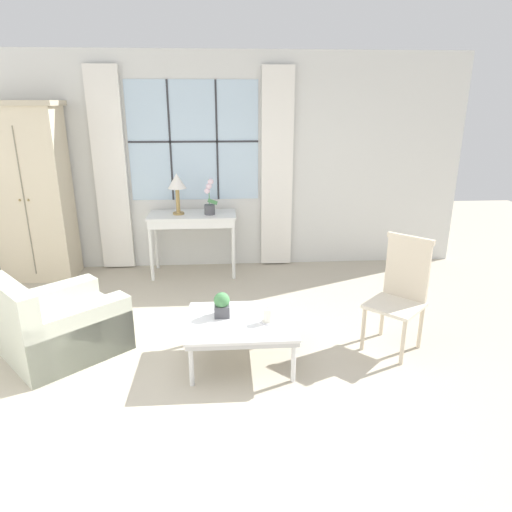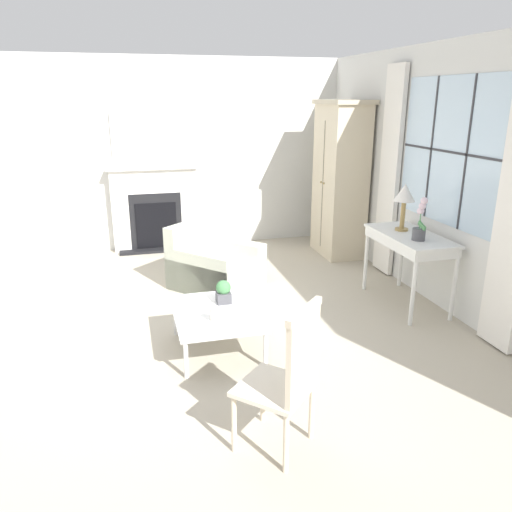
{
  "view_description": "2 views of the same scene",
  "coord_description": "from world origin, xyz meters",
  "px_view_note": "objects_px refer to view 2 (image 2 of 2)",
  "views": [
    {
      "loc": [
        0.39,
        -3.11,
        2.17
      ],
      "look_at": [
        0.66,
        0.85,
        0.83
      ],
      "focal_mm": 32.0,
      "sensor_mm": 36.0,
      "label": 1
    },
    {
      "loc": [
        4.6,
        -0.28,
        2.24
      ],
      "look_at": [
        0.28,
        0.84,
        0.81
      ],
      "focal_mm": 35.0,
      "sensor_mm": 36.0,
      "label": 2
    }
  ],
  "objects_px": {
    "coffee_table": "(217,314)",
    "side_chair_wooden": "(289,373)",
    "table_lamp": "(405,196)",
    "armoire": "(340,179)",
    "console_table": "(410,242)",
    "armchair_upholstered": "(214,267)",
    "fireplace": "(155,203)",
    "potted_plant_small": "(223,292)",
    "pillar_candle": "(214,315)",
    "potted_orchid": "(420,224)"
  },
  "relations": [
    {
      "from": "armchair_upholstered",
      "to": "side_chair_wooden",
      "type": "xyz_separation_m",
      "value": [
        3.09,
        -0.06,
        0.32
      ]
    },
    {
      "from": "potted_orchid",
      "to": "pillar_candle",
      "type": "distance_m",
      "value": 2.38
    },
    {
      "from": "fireplace",
      "to": "potted_orchid",
      "type": "xyz_separation_m",
      "value": [
        3.1,
        2.51,
        0.27
      ]
    },
    {
      "from": "console_table",
      "to": "pillar_candle",
      "type": "relative_size",
      "value": 7.81
    },
    {
      "from": "console_table",
      "to": "potted_orchid",
      "type": "height_order",
      "value": "potted_orchid"
    },
    {
      "from": "potted_orchid",
      "to": "console_table",
      "type": "bearing_deg",
      "value": 169.0
    },
    {
      "from": "console_table",
      "to": "coffee_table",
      "type": "relative_size",
      "value": 1.22
    },
    {
      "from": "potted_plant_small",
      "to": "table_lamp",
      "type": "bearing_deg",
      "value": 104.5
    },
    {
      "from": "armoire",
      "to": "coffee_table",
      "type": "relative_size",
      "value": 2.39
    },
    {
      "from": "console_table",
      "to": "armoire",
      "type": "bearing_deg",
      "value": 179.29
    },
    {
      "from": "armchair_upholstered",
      "to": "potted_plant_small",
      "type": "bearing_deg",
      "value": -6.51
    },
    {
      "from": "table_lamp",
      "to": "side_chair_wooden",
      "type": "xyz_separation_m",
      "value": [
        2.18,
        -2.04,
        -0.63
      ]
    },
    {
      "from": "fireplace",
      "to": "console_table",
      "type": "bearing_deg",
      "value": 41.69
    },
    {
      "from": "fireplace",
      "to": "armchair_upholstered",
      "type": "height_order",
      "value": "fireplace"
    },
    {
      "from": "table_lamp",
      "to": "pillar_candle",
      "type": "distance_m",
      "value": 2.59
    },
    {
      "from": "side_chair_wooden",
      "to": "potted_plant_small",
      "type": "bearing_deg",
      "value": -176.4
    },
    {
      "from": "armoire",
      "to": "potted_plant_small",
      "type": "distance_m",
      "value": 3.25
    },
    {
      "from": "table_lamp",
      "to": "armoire",
      "type": "bearing_deg",
      "value": 178.92
    },
    {
      "from": "console_table",
      "to": "pillar_candle",
      "type": "distance_m",
      "value": 2.44
    },
    {
      "from": "fireplace",
      "to": "potted_plant_small",
      "type": "relative_size",
      "value": 9.47
    },
    {
      "from": "fireplace",
      "to": "coffee_table",
      "type": "relative_size",
      "value": 2.24
    },
    {
      "from": "fireplace",
      "to": "pillar_candle",
      "type": "relative_size",
      "value": 14.4
    },
    {
      "from": "console_table",
      "to": "side_chair_wooden",
      "type": "bearing_deg",
      "value": -45.58
    },
    {
      "from": "armchair_upholstered",
      "to": "pillar_candle",
      "type": "relative_size",
      "value": 8.67
    },
    {
      "from": "armoire",
      "to": "side_chair_wooden",
      "type": "height_order",
      "value": "armoire"
    },
    {
      "from": "armoire",
      "to": "potted_orchid",
      "type": "distance_m",
      "value": 2.2
    },
    {
      "from": "armoire",
      "to": "potted_plant_small",
      "type": "bearing_deg",
      "value": -42.82
    },
    {
      "from": "console_table",
      "to": "side_chair_wooden",
      "type": "relative_size",
      "value": 1.07
    },
    {
      "from": "coffee_table",
      "to": "pillar_candle",
      "type": "height_order",
      "value": "pillar_candle"
    },
    {
      "from": "fireplace",
      "to": "side_chair_wooden",
      "type": "relative_size",
      "value": 1.97
    },
    {
      "from": "armchair_upholstered",
      "to": "side_chair_wooden",
      "type": "distance_m",
      "value": 3.1
    },
    {
      "from": "console_table",
      "to": "armchair_upholstered",
      "type": "height_order",
      "value": "console_table"
    },
    {
      "from": "fireplace",
      "to": "coffee_table",
      "type": "height_order",
      "value": "fireplace"
    },
    {
      "from": "armoire",
      "to": "pillar_candle",
      "type": "height_order",
      "value": "armoire"
    },
    {
      "from": "side_chair_wooden",
      "to": "fireplace",
      "type": "bearing_deg",
      "value": -174.03
    },
    {
      "from": "table_lamp",
      "to": "pillar_candle",
      "type": "relative_size",
      "value": 3.64
    },
    {
      "from": "potted_orchid",
      "to": "fireplace",
      "type": "bearing_deg",
      "value": -140.96
    },
    {
      "from": "fireplace",
      "to": "table_lamp",
      "type": "distance_m",
      "value": 3.74
    },
    {
      "from": "fireplace",
      "to": "side_chair_wooden",
      "type": "xyz_separation_m",
      "value": [
        4.88,
        0.51,
        -0.14
      ]
    },
    {
      "from": "potted_plant_small",
      "to": "pillar_candle",
      "type": "xyz_separation_m",
      "value": [
        0.38,
        -0.15,
        -0.05
      ]
    },
    {
      "from": "side_chair_wooden",
      "to": "coffee_table",
      "type": "height_order",
      "value": "side_chair_wooden"
    },
    {
      "from": "fireplace",
      "to": "potted_plant_small",
      "type": "xyz_separation_m",
      "value": [
        3.25,
        0.41,
        -0.2
      ]
    },
    {
      "from": "side_chair_wooden",
      "to": "potted_plant_small",
      "type": "distance_m",
      "value": 1.63
    },
    {
      "from": "fireplace",
      "to": "armchair_upholstered",
      "type": "xyz_separation_m",
      "value": [
        1.79,
        0.57,
        -0.46
      ]
    },
    {
      "from": "armoire",
      "to": "table_lamp",
      "type": "height_order",
      "value": "armoire"
    },
    {
      "from": "coffee_table",
      "to": "potted_plant_small",
      "type": "distance_m",
      "value": 0.24
    },
    {
      "from": "fireplace",
      "to": "console_table",
      "type": "xyz_separation_m",
      "value": [
        2.87,
        2.56,
        0.01
      ]
    },
    {
      "from": "armchair_upholstered",
      "to": "pillar_candle",
      "type": "xyz_separation_m",
      "value": [
        1.85,
        -0.32,
        0.21
      ]
    },
    {
      "from": "potted_orchid",
      "to": "potted_plant_small",
      "type": "bearing_deg",
      "value": -85.85
    },
    {
      "from": "coffee_table",
      "to": "side_chair_wooden",
      "type": "bearing_deg",
      "value": 7.56
    }
  ]
}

